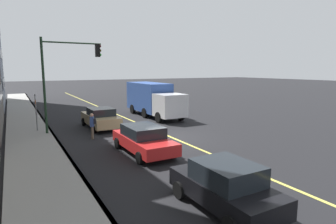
{
  "coord_description": "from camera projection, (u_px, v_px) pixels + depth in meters",
  "views": [
    {
      "loc": [
        -15.55,
        8.95,
        4.43
      ],
      "look_at": [
        -1.69,
        1.16,
        1.99
      ],
      "focal_mm": 30.0,
      "sensor_mm": 36.0,
      "label": 1
    }
  ],
  "objects": [
    {
      "name": "ground",
      "position": [
        171.0,
        137.0,
        18.41
      ],
      "size": [
        200.0,
        200.0,
        0.0
      ],
      "primitive_type": "plane",
      "color": "black"
    },
    {
      "name": "sidewalk_slab",
      "position": [
        36.0,
        154.0,
        14.51
      ],
      "size": [
        80.0,
        2.85,
        0.15
      ],
      "primitive_type": "cube",
      "color": "gray",
      "rests_on": "ground"
    },
    {
      "name": "curb_edge",
      "position": [
        64.0,
        150.0,
        15.16
      ],
      "size": [
        80.0,
        0.16,
        0.15
      ],
      "primitive_type": "cube",
      "color": "slate",
      "rests_on": "ground"
    },
    {
      "name": "lane_stripe_center",
      "position": [
        171.0,
        137.0,
        18.41
      ],
      "size": [
        80.0,
        0.16,
        0.01
      ],
      "primitive_type": "cube",
      "color": "#D8CC4C",
      "rests_on": "ground"
    },
    {
      "name": "car_tan",
      "position": [
        100.0,
        118.0,
        21.18
      ],
      "size": [
        4.79,
        2.01,
        1.55
      ],
      "color": "tan",
      "rests_on": "ground"
    },
    {
      "name": "car_black",
      "position": [
        225.0,
        186.0,
        8.87
      ],
      "size": [
        3.96,
        1.95,
        1.55
      ],
      "color": "black",
      "rests_on": "ground"
    },
    {
      "name": "car_red",
      "position": [
        143.0,
        139.0,
        14.87
      ],
      "size": [
        4.68,
        2.03,
        1.47
      ],
      "color": "red",
      "rests_on": "ground"
    },
    {
      "name": "truck_blue",
      "position": [
        153.0,
        99.0,
        26.37
      ],
      "size": [
        8.21,
        2.44,
        3.11
      ],
      "color": "silver",
      "rests_on": "ground"
    },
    {
      "name": "pedestrian_with_backpack",
      "position": [
        92.0,
        124.0,
        17.78
      ],
      "size": [
        0.45,
        0.46,
        1.66
      ],
      "color": "brown",
      "rests_on": "ground"
    },
    {
      "name": "traffic_light_mast",
      "position": [
        65.0,
        69.0,
        18.98
      ],
      "size": [
        0.28,
        4.0,
        6.48
      ],
      "color": "#1E3823",
      "rests_on": "ground"
    },
    {
      "name": "street_sign_post",
      "position": [
        36.0,
        110.0,
        19.51
      ],
      "size": [
        0.6,
        0.08,
        2.72
      ],
      "color": "slate",
      "rests_on": "ground"
    }
  ]
}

